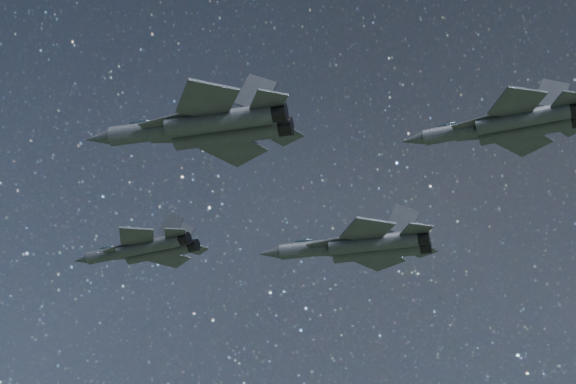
% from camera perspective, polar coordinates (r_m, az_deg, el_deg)
% --- Properties ---
extents(jet_lead, '(16.27, 11.51, 4.13)m').
position_cam_1_polar(jet_lead, '(89.20, -10.18, -4.01)').
color(jet_lead, '#2E3139').
extents(jet_left, '(19.93, 13.92, 5.02)m').
position_cam_1_polar(jet_left, '(87.09, 5.17, -3.84)').
color(jet_left, '#2E3139').
extents(jet_right, '(19.76, 13.75, 4.97)m').
position_cam_1_polar(jet_right, '(69.70, -5.85, 4.64)').
color(jet_right, '#2E3139').
extents(jet_slot, '(15.99, 11.39, 4.08)m').
position_cam_1_polar(jet_slot, '(71.60, 15.35, 4.64)').
color(jet_slot, '#2E3139').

